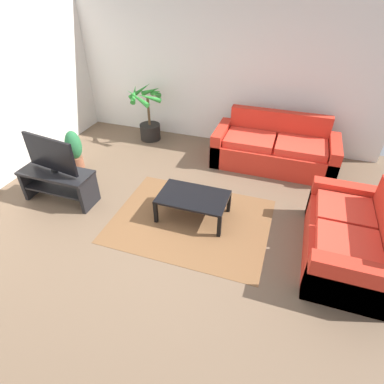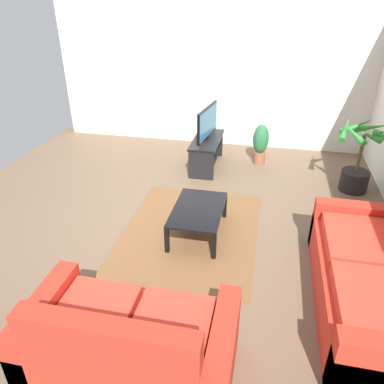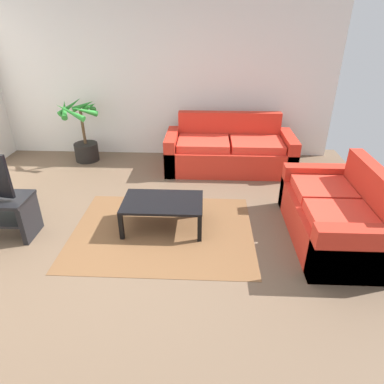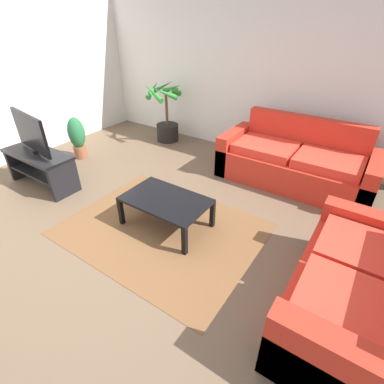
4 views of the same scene
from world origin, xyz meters
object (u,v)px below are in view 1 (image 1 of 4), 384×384
Objects in this scene: tv_stand at (58,182)px; tv at (50,154)px; couch_main at (274,150)px; potted_plant_small at (74,148)px; potted_palm at (149,119)px; couch_loveseat at (349,239)px; coffee_table at (193,199)px.

tv_stand is 1.22× the size of tv.
couch_main is 2.98× the size of potted_plant_small.
tv is (-2.97, -2.12, 0.50)m from couch_main.
tv is at bearing -99.36° from potted_palm.
couch_loveseat is 4.51m from potted_plant_small.
tv_stand is 2.08m from coffee_table.
couch_main is at bearing 64.09° from coffee_table.
couch_loveseat is at bearing -60.66° from couch_main.
potted_palm reaches higher than coffee_table.
tv_stand is 0.47m from tv.
couch_loveseat is at bearing 1.63° from tv_stand.
couch_main is at bearing -5.79° from potted_palm.
couch_loveseat reaches higher than coffee_table.
potted_plant_small is at bearing 111.12° from tv_stand.
couch_loveseat is 4.12m from tv.
couch_loveseat is 4.09m from tv_stand.
couch_main is 3.53m from potted_plant_small.
coffee_table is at bearing 7.13° from tv_stand.
potted_plant_small is at bearing -159.81° from couch_main.
potted_palm is at bearing 128.21° from coffee_table.
tv_stand is 1.14× the size of coffee_table.
coffee_table is (-2.03, 0.14, 0.03)m from couch_loveseat.
tv_stand is at bearing -99.35° from potted_palm.
tv_stand is (-4.09, -0.12, 0.03)m from couch_loveseat.
couch_main is 2.59m from potted_palm.
potted_palm is (0.39, 2.38, -0.35)m from tv.
potted_plant_small is (-2.41, 0.64, 0.06)m from coffee_table.
couch_main is 2.19× the size of coffee_table.
couch_main is 3.64m from tv_stand.
couch_loveseat reaches higher than tv_stand.
potted_plant_small is at bearing -116.56° from potted_palm.
tv reaches higher than couch_loveseat.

